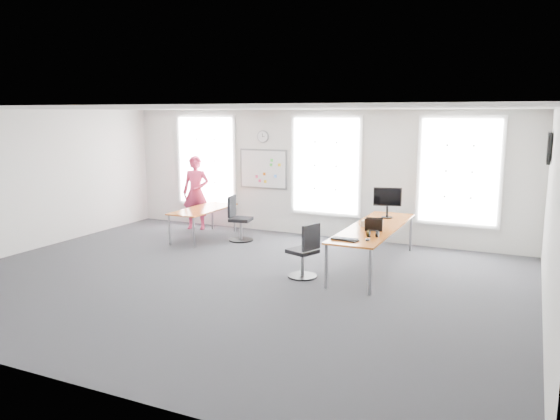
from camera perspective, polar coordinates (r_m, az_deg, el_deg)
The scene contains 24 objects.
floor at distance 9.79m, azimuth -5.15°, elevation -7.31°, with size 10.00×10.00×0.00m, color #26262A.
ceiling at distance 9.34m, azimuth -5.45°, elevation 10.54°, with size 10.00×10.00×0.00m, color white.
wall_back at distance 13.03m, azimuth 3.61°, elevation 3.83°, with size 10.00×10.00×0.00m, color silver.
wall_front at distance 6.38m, azimuth -23.70°, elevation -3.65°, with size 10.00×10.00×0.00m, color silver.
wall_left at distance 12.70m, azimuth -25.20°, elevation 2.72°, with size 10.00×10.00×0.00m, color silver.
wall_right at distance 8.19m, azimuth 26.55°, elevation -0.98°, with size 10.00×10.00×0.00m, color silver.
window_left at distance 14.34m, azimuth -7.70°, elevation 5.14°, with size 1.60×0.06×2.20m, color silver.
window_mid at distance 12.87m, azimuth 4.82°, elevation 4.63°, with size 1.60×0.06×2.20m, color silver.
window_right at distance 12.17m, azimuth 18.21°, elevation 3.85°, with size 1.60×0.06×2.20m, color silver.
desk_right at distance 10.49m, azimuth 9.80°, elevation -2.00°, with size 0.88×3.29×0.80m.
desk_left at distance 12.97m, azimuth -8.01°, elevation -0.09°, with size 0.77×1.93×0.70m.
chair_right at distance 9.78m, azimuth 2.62°, elevation -4.62°, with size 0.58×0.58×1.00m.
chair_left at distance 12.62m, azimuth -4.37°, elevation -1.17°, with size 0.56×0.56×1.04m.
person at distance 13.97m, azimuth -8.78°, elevation 1.81°, with size 0.68×0.45×1.86m, color #CC2F56.
whiteboard at distance 13.54m, azimuth -1.78°, elevation 4.30°, with size 1.20×0.03×0.90m, color white.
wall_clock at distance 13.48m, azimuth -1.79°, elevation 7.68°, with size 0.30×0.30×0.04m, color gray.
tv at distance 11.08m, azimuth 26.29°, elevation 5.86°, with size 0.06×0.90×0.55m, color black.
keyboard at distance 9.30m, azimuth 6.78°, elevation -3.08°, with size 0.47×0.17×0.02m, color black.
mouse at distance 9.28m, azimuth 9.14°, elevation -3.09°, with size 0.08×0.12×0.05m, color black.
lens_cap at distance 9.60m, azimuth 9.29°, elevation -2.77°, with size 0.07×0.07×0.01m, color black.
headphones at distance 9.63m, azimuth 9.65°, elevation -2.44°, with size 0.20×0.11×0.12m.
laptop_sleeve at distance 10.03m, azimuth 9.76°, elevation -1.54°, with size 0.31×0.22×0.25m.
paper_stack at distance 10.47m, azimuth 9.57°, elevation -1.39°, with size 0.35×0.26×0.12m, color beige.
monitor at distance 11.32m, azimuth 11.16°, elevation 1.06°, with size 0.55×0.23×0.63m.
Camera 1 is at (4.72, -8.06, 2.93)m, focal length 35.00 mm.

